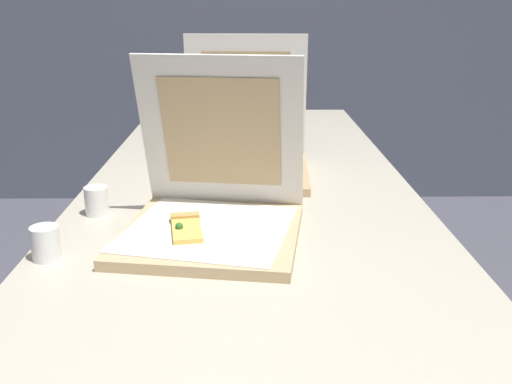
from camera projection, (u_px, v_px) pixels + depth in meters
table at (247, 210)px, 1.50m from camera, size 0.86×2.35×0.75m
pizza_box_front at (211, 210)px, 1.21m from camera, size 0.41×0.41×0.37m
pizza_box_middle at (243, 154)px, 1.64m from camera, size 0.37×0.38×0.38m
cup_white_near_center at (95, 201)px, 1.32m from camera, size 0.05×0.05×0.07m
cup_white_near_left at (44, 243)px, 1.09m from camera, size 0.05×0.05×0.07m
cup_white_far at (195, 143)px, 1.86m from camera, size 0.05×0.05×0.07m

